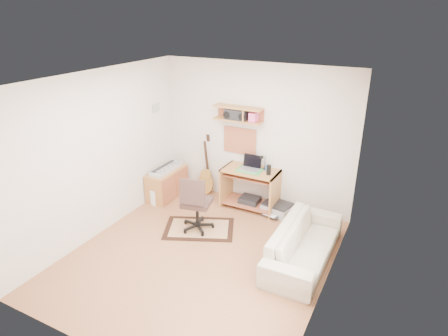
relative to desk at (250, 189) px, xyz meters
The scene contains 22 objects.
floor 1.77m from the desk, 91.21° to the right, with size 3.60×4.00×0.01m, color #A26A43.
ceiling 2.82m from the desk, 91.21° to the right, with size 3.60×4.00×0.01m, color white.
back_wall 0.97m from the desk, 97.43° to the left, with size 3.60×0.01×2.60m, color beige.
left_wall 2.69m from the desk, 136.87° to the right, with size 0.01×4.00×2.60m, color beige.
right_wall 2.64m from the desk, 44.29° to the right, with size 0.01×4.00×2.60m, color beige.
wall_shelf 1.38m from the desk, 155.97° to the left, with size 0.90×0.25×0.26m, color #B87D41.
cork_board 0.90m from the desk, 142.85° to the left, with size 0.64×0.03×0.49m, color tan.
wall_photo 2.28m from the desk, behind, with size 0.02×0.20×0.15m, color #4C8CBF.
desk is the anchor object (origin of this frame).
laptop 0.50m from the desk, 110.41° to the right, with size 0.34×0.34×0.26m, color silver, non-canonical shape.
speaker 0.59m from the desk, ahead, with size 0.08×0.08×0.18m, color black.
desk_lamp 0.57m from the desk, 33.16° to the left, with size 0.09×0.09×0.27m, color black, non-canonical shape.
pencil_cup 0.52m from the desk, 20.19° to the left, with size 0.07×0.07×0.10m, color #34589C.
boombox 1.36m from the desk, 158.33° to the left, with size 0.39×0.18×0.20m, color black.
rug 1.23m from the desk, 112.11° to the right, with size 1.14×0.76×0.02m, color beige.
task_chair 1.20m from the desk, 113.00° to the right, with size 0.51×0.51×0.99m, color #362520, non-canonical shape.
cabinet 1.65m from the desk, 169.02° to the right, with size 0.40×0.90×0.55m, color #B87D41.
music_keyboard 1.66m from the desk, 169.02° to the right, with size 0.24×0.78×0.07m, color #B2B5BA.
guitar 1.04m from the desk, behind, with size 0.32×0.20×1.20m, color #AB7B34, non-canonical shape.
waste_basket 1.78m from the desk, 158.13° to the right, with size 0.24×0.24×0.29m, color white.
printer 0.61m from the desk, ahead, with size 0.49×0.38×0.19m, color #A5A8AA.
sofa 1.74m from the desk, 39.50° to the right, with size 1.86×0.54×0.73m, color #BEB297.
Camera 1 is at (2.51, -4.12, 3.42)m, focal length 30.92 mm.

